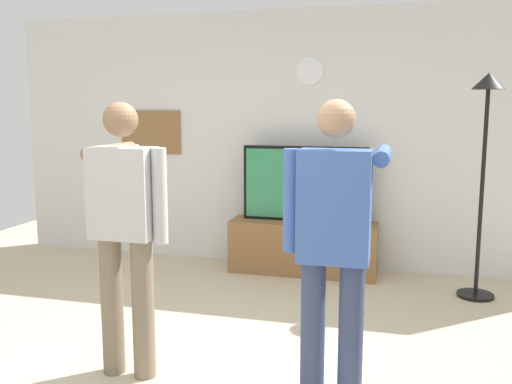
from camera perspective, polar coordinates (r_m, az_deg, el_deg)
name	(u,v)px	position (r m, az deg, el deg)	size (l,w,h in m)	color
back_wall	(293,140)	(5.92, 3.81, 5.40)	(6.40, 0.10, 2.70)	silver
tv_stand	(303,247)	(5.71, 4.89, -5.73)	(1.50, 0.45, 0.54)	olive
television	(305,184)	(5.63, 5.06, 0.83)	(1.28, 0.07, 0.77)	black
wall_clock	(310,71)	(5.83, 5.63, 12.35)	(0.28, 0.28, 0.03)	white
framed_picture	(151,132)	(6.37, -10.81, 6.12)	(0.72, 0.04, 0.48)	olive
floor_lamp	(485,139)	(5.18, 22.63, 5.06)	(0.32, 0.32, 1.99)	black
person_standing_nearer_lamp	(126,224)	(3.51, -13.35, -3.29)	(0.57, 0.78, 1.73)	#7A6B56
person_standing_nearer_couch	(334,237)	(3.10, 8.08, -4.63)	(0.57, 0.78, 1.74)	#384266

